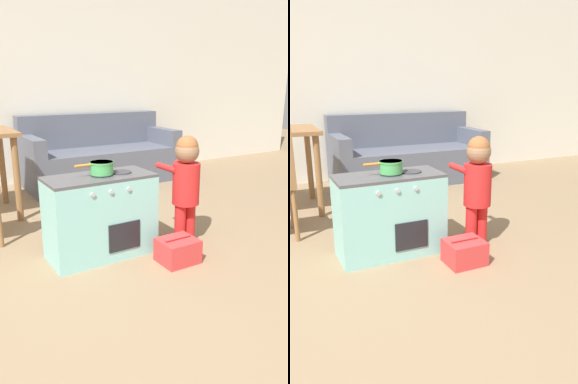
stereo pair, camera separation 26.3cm
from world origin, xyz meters
TOP-DOWN VIEW (x-y plane):
  - ground_plane at (0.00, 0.00)m, footprint 16.00×16.00m
  - play_kitchen at (0.29, 0.90)m, footprint 0.73×0.35m
  - toy_pot at (0.31, 0.90)m, footprint 0.27×0.16m
  - child_figure at (0.91, 0.76)m, footprint 0.22×0.34m
  - toy_basket at (0.68, 0.53)m, footprint 0.25×0.22m
  - couch at (1.18, 2.84)m, footprint 1.83×0.80m

SIDE VIEW (x-z plane):
  - ground_plane at x=0.00m, z-range 0.00..0.00m
  - toy_basket at x=0.68m, z-range -0.01..0.17m
  - play_kitchen at x=0.29m, z-range 0.00..0.58m
  - couch at x=1.18m, z-range -0.11..0.71m
  - child_figure at x=0.91m, z-range 0.10..0.92m
  - toy_pot at x=0.31m, z-range 0.59..0.67m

